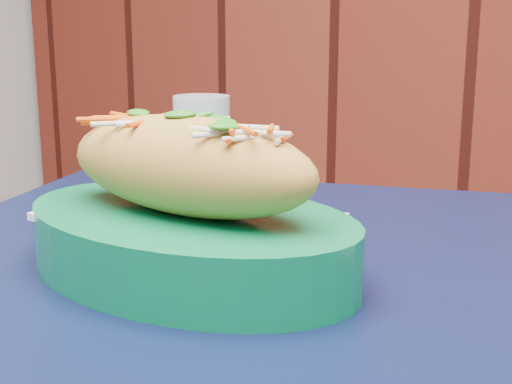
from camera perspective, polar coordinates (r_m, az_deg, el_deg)
The scene contains 2 objects.
banh_mi_basket at distance 0.55m, azimuth -5.47°, elevation -1.57°, with size 0.30×0.20×0.13m.
water_glass at distance 0.86m, azimuth -4.33°, elevation 4.04°, with size 0.07×0.07×0.11m, color silver.
Camera 1 is at (-0.23, 1.12, 0.94)m, focal length 50.00 mm.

